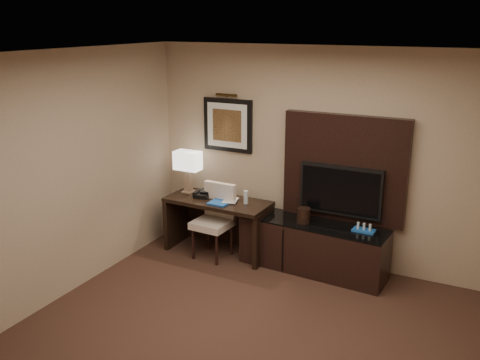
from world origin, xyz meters
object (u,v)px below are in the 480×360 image
Objects in this scene: tv at (341,190)px; desk_chair at (212,223)px; desk_phone at (202,193)px; minibar_tray at (364,228)px; desk at (218,226)px; table_lamp at (188,171)px; water_bottle at (246,197)px; credenza at (313,247)px; ice_bucket at (304,215)px.

tv is 1.06× the size of desk_chair.
tv reaches higher than desk_chair.
minibar_tray is at bearing -6.72° from desk_phone.
desk is 6.94× the size of desk_phone.
tv is 1.68× the size of table_lamp.
water_bottle is at bearing -6.32° from desk_phone.
tv is at bearing 18.16° from desk_chair.
credenza is at bearing -143.44° from tv.
minibar_tray is (0.73, 0.05, -0.04)m from ice_bucket.
table_lamp is (-0.51, 0.10, 0.67)m from desk.
tv is at bearing -0.87° from desk_phone.
ice_bucket reaches higher than credenza.
desk is 2.30× the size of table_lamp.
ice_bucket is at bearing -2.83° from table_lamp.
desk_phone is 2.14m from minibar_tray.
desk_phone is at bearing -178.02° from water_bottle.
ice_bucket reaches higher than desk.
desk reaches higher than credenza.
desk is 1.70m from tv.
ice_bucket is at bearing -176.16° from minibar_tray.
desk is 1.37× the size of tv.
table_lamp is (-2.06, -0.14, 0.01)m from tv.
table_lamp is at bearing 177.17° from ice_bucket.
table_lamp is 2.33× the size of minibar_tray.
desk_phone is at bearing -19.07° from table_lamp.
tv is at bearing 153.33° from minibar_tray.
desk_phone is (0.27, -0.09, -0.25)m from table_lamp.
desk_phone is at bearing -172.57° from tv.
desk is 0.84m from table_lamp.
desk_phone is 1.09× the size of ice_bucket.
desk is 5.35× the size of minibar_tray.
ice_bucket is 0.73m from minibar_tray.
credenza is at bearing -1.59° from table_lamp.
desk_phone reaches higher than minibar_tray.
tv is 1.82m from desk_phone.
desk_chair is 1.92m from minibar_tray.
table_lamp reaches higher than desk.
ice_bucket is (-0.12, -0.03, 0.40)m from credenza.
credenza is at bearing 1.38° from water_bottle.
minibar_tray is at bearing 3.76° from desk.
desk_phone is (-1.79, -0.23, -0.23)m from tv.
credenza is 1.81× the size of tv.
minibar_tray is (1.90, 0.07, 0.30)m from desk.
tv reaches higher than minibar_tray.
desk_phone is (-1.54, -0.04, 0.47)m from credenza.
credenza is at bearing -6.68° from desk_phone.
credenza is 7.04× the size of minibar_tray.
table_lamp reaches higher than desk_phone.
desk_phone is 1.16× the size of water_bottle.
desk_phone is at bearing -179.75° from desk.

